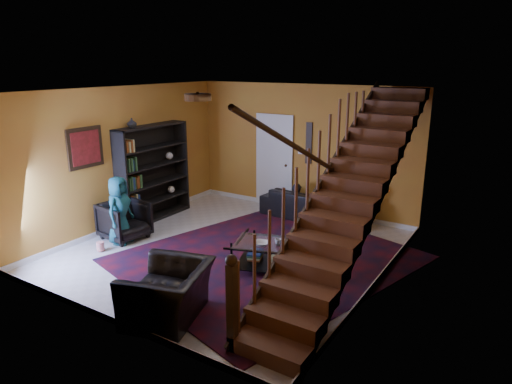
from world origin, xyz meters
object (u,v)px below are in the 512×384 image
bookshelf (154,174)px  sofa (310,205)px  armchair_left (124,221)px  armchair_right (168,293)px  coffee_table (275,255)px

bookshelf → sofa: bearing=31.0°
bookshelf → armchair_left: (0.35, -1.19, -0.60)m
armchair_left → sofa: bearing=-33.9°
armchair_right → coffee_table: 2.00m
sofa → coffee_table: 2.69m
sofa → bookshelf: bearing=35.9°
sofa → armchair_right: 4.55m
armchair_right → coffee_table: bearing=148.5°
sofa → armchair_right: size_ratio=1.89×
bookshelf → coffee_table: bookshelf is taller
bookshelf → armchair_left: bookshelf is taller
armchair_right → coffee_table: (0.49, 1.93, -0.08)m
coffee_table → armchair_left: bearing=-175.0°
bookshelf → coffee_table: bearing=-14.8°
sofa → armchair_left: 3.80m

